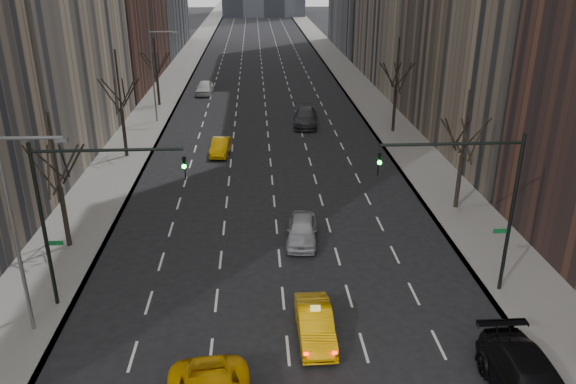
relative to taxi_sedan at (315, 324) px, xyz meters
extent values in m
cube|color=slate|center=(-13.48, 61.18, -0.62)|extent=(4.50, 320.00, 0.15)
cube|color=slate|center=(11.02, 61.18, -0.62)|extent=(4.50, 320.00, 0.15)
cylinder|color=black|center=(-13.23, 9.18, 1.24)|extent=(0.28, 0.28, 3.57)
cylinder|color=black|center=(-13.23, 9.18, 5.15)|extent=(0.16, 0.16, 4.25)
cylinder|color=black|center=(-13.08, 10.02, 4.25)|extent=(0.42, 1.80, 2.52)
cylinder|color=black|center=(-12.42, 9.47, 4.25)|extent=(1.74, 0.72, 2.52)
cylinder|color=black|center=(-12.57, 8.62, 4.25)|extent=(1.46, 1.25, 2.52)
cylinder|color=black|center=(-13.38, 8.33, 4.25)|extent=(0.42, 1.80, 2.52)
cylinder|color=black|center=(-14.04, 8.88, 4.25)|extent=(1.74, 0.72, 2.52)
cylinder|color=black|center=(-13.89, 9.73, 4.25)|extent=(1.46, 1.25, 2.52)
cylinder|color=black|center=(-13.23, 25.18, 1.45)|extent=(0.28, 0.28, 3.99)
cylinder|color=black|center=(-13.23, 25.18, 5.82)|extent=(0.16, 0.16, 4.75)
cylinder|color=black|center=(-13.08, 26.02, 4.67)|extent=(0.42, 1.80, 2.52)
cylinder|color=black|center=(-12.42, 25.47, 4.67)|extent=(1.74, 0.72, 2.52)
cylinder|color=black|center=(-12.57, 24.62, 4.67)|extent=(1.46, 1.25, 2.52)
cylinder|color=black|center=(-13.38, 24.33, 4.67)|extent=(0.42, 1.80, 2.52)
cylinder|color=black|center=(-14.04, 24.88, 4.67)|extent=(1.74, 0.72, 2.52)
cylinder|color=black|center=(-13.89, 25.73, 4.67)|extent=(1.46, 1.25, 2.52)
cylinder|color=black|center=(-13.23, 43.18, 1.13)|extent=(0.28, 0.28, 3.36)
cylinder|color=black|center=(-13.23, 43.18, 4.81)|extent=(0.16, 0.16, 4.00)
cylinder|color=black|center=(-13.08, 44.02, 4.04)|extent=(0.42, 1.80, 2.52)
cylinder|color=black|center=(-12.42, 43.47, 4.04)|extent=(1.74, 0.72, 2.52)
cylinder|color=black|center=(-12.57, 42.62, 4.04)|extent=(1.46, 1.25, 2.52)
cylinder|color=black|center=(-13.38, 42.33, 4.04)|extent=(0.42, 1.80, 2.52)
cylinder|color=black|center=(-14.04, 42.88, 4.04)|extent=(1.74, 0.72, 2.52)
cylinder|color=black|center=(-13.89, 43.73, 4.04)|extent=(1.46, 1.25, 2.52)
cylinder|color=black|center=(10.77, 13.18, 1.24)|extent=(0.28, 0.28, 3.57)
cylinder|color=black|center=(10.77, 13.18, 5.15)|extent=(0.16, 0.16, 4.25)
cylinder|color=black|center=(10.92, 14.02, 4.25)|extent=(0.42, 1.80, 2.52)
cylinder|color=black|center=(11.58, 13.47, 4.25)|extent=(1.74, 0.72, 2.52)
cylinder|color=black|center=(11.43, 12.62, 4.25)|extent=(1.46, 1.25, 2.52)
cylinder|color=black|center=(10.62, 12.33, 4.25)|extent=(0.42, 1.80, 2.52)
cylinder|color=black|center=(9.96, 12.88, 4.25)|extent=(1.74, 0.72, 2.52)
cylinder|color=black|center=(10.11, 13.73, 4.25)|extent=(1.46, 1.25, 2.52)
cylinder|color=black|center=(10.77, 31.18, 1.45)|extent=(0.28, 0.28, 3.99)
cylinder|color=black|center=(10.77, 31.18, 5.82)|extent=(0.16, 0.16, 4.75)
cylinder|color=black|center=(10.92, 32.02, 4.67)|extent=(0.42, 1.80, 2.52)
cylinder|color=black|center=(11.58, 31.47, 4.67)|extent=(1.74, 0.72, 2.52)
cylinder|color=black|center=(11.43, 30.62, 4.67)|extent=(1.46, 1.25, 2.52)
cylinder|color=black|center=(10.62, 30.33, 4.67)|extent=(0.42, 1.80, 2.52)
cylinder|color=black|center=(9.96, 30.88, 4.67)|extent=(1.74, 0.72, 2.52)
cylinder|color=black|center=(10.11, 31.73, 4.67)|extent=(1.46, 1.25, 2.52)
cylinder|color=black|center=(-12.03, 3.18, 3.45)|extent=(0.18, 0.18, 8.00)
cylinder|color=black|center=(-8.78, 3.18, 7.05)|extent=(6.50, 0.14, 0.14)
imported|color=black|center=(-5.53, 3.18, 6.15)|extent=(0.18, 0.22, 1.10)
sphere|color=#0CFF33|center=(-5.53, 3.00, 6.30)|extent=(0.20, 0.20, 0.20)
cube|color=#0C5926|center=(-11.63, 3.18, 2.65)|extent=(0.70, 0.04, 0.22)
cylinder|color=black|center=(9.57, 3.18, 3.45)|extent=(0.18, 0.18, 8.00)
cylinder|color=black|center=(6.32, 3.18, 7.05)|extent=(6.50, 0.14, 0.14)
imported|color=black|center=(3.07, 3.18, 6.15)|extent=(0.18, 0.22, 1.10)
sphere|color=#0CFF33|center=(3.07, 3.00, 6.30)|extent=(0.20, 0.20, 0.20)
cube|color=#0C5926|center=(9.17, 3.18, 2.65)|extent=(0.70, 0.04, 0.22)
cylinder|color=slate|center=(-12.43, 1.18, 3.95)|extent=(0.16, 0.16, 9.00)
cylinder|color=slate|center=(-11.13, 1.18, 8.25)|extent=(2.60, 0.14, 0.14)
cube|color=slate|center=(-9.93, 1.18, 8.15)|extent=(0.50, 0.22, 0.15)
cylinder|color=slate|center=(-12.43, 36.18, 3.95)|extent=(0.16, 0.16, 9.00)
cylinder|color=slate|center=(-11.13, 36.18, 8.25)|extent=(2.60, 0.14, 0.14)
cube|color=slate|center=(-9.93, 36.18, 8.15)|extent=(0.50, 0.22, 0.15)
imported|color=#E9A104|center=(0.00, 0.00, 0.00)|extent=(1.55, 4.26, 1.40)
imported|color=#9EA0A6|center=(0.20, 9.11, 0.04)|extent=(2.23, 4.49, 1.47)
imported|color=#DF9D04|center=(-5.39, 25.54, -0.03)|extent=(1.75, 4.17, 1.34)
imported|color=#313136|center=(2.61, 34.18, 0.13)|extent=(2.84, 5.89, 1.65)
imported|color=silver|center=(-8.56, 49.12, 0.10)|extent=(2.09, 4.76, 1.60)
camera|label=1|loc=(-2.38, -20.18, 14.58)|focal=35.00mm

